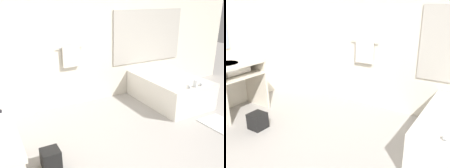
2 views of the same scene
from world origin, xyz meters
The scene contains 2 objects.
wall_back_with_blinds centered at (0.05, 2.23, 1.34)m, with size 7.40×0.13×2.70m.
waste_bin centered at (-1.21, 0.52, 0.12)m, with size 0.23×0.23×0.24m.
Camera 2 is at (1.58, -1.62, 1.86)m, focal length 40.00 mm.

